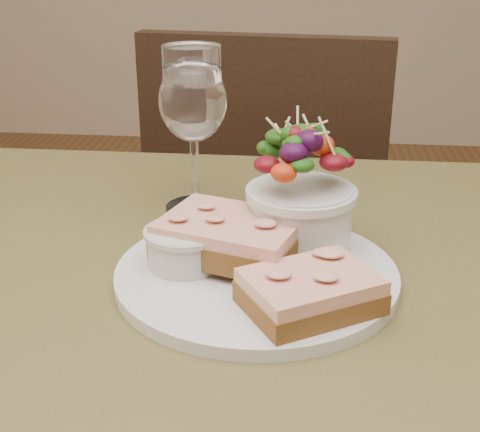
# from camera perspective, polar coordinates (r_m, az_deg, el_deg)

# --- Properties ---
(cafe_table) EXTENTS (0.80, 0.80, 0.75)m
(cafe_table) POSITION_cam_1_polar(r_m,az_deg,el_deg) (0.67, -1.84, -14.07)
(cafe_table) COLOR #4A3E20
(cafe_table) RESTS_ON ground
(chair_far) EXTENTS (0.46, 0.46, 0.90)m
(chair_far) POSITION_cam_1_polar(r_m,az_deg,el_deg) (1.47, 2.91, -8.01)
(chair_far) COLOR black
(chair_far) RESTS_ON ground
(dinner_plate) EXTENTS (0.26, 0.26, 0.01)m
(dinner_plate) POSITION_cam_1_polar(r_m,az_deg,el_deg) (0.63, 1.40, -5.00)
(dinner_plate) COLOR silver
(dinner_plate) RESTS_ON cafe_table
(sandwich_front) EXTENTS (0.13, 0.12, 0.03)m
(sandwich_front) POSITION_cam_1_polar(r_m,az_deg,el_deg) (0.56, 6.02, -6.42)
(sandwich_front) COLOR #442E12
(sandwich_front) RESTS_ON dinner_plate
(sandwich_back) EXTENTS (0.15, 0.13, 0.03)m
(sandwich_back) POSITION_cam_1_polar(r_m,az_deg,el_deg) (0.63, -0.77, -1.72)
(sandwich_back) COLOR #442E12
(sandwich_back) RESTS_ON dinner_plate
(ramekin) EXTENTS (0.07, 0.07, 0.04)m
(ramekin) POSITION_cam_1_polar(r_m,az_deg,el_deg) (0.62, -4.75, -2.52)
(ramekin) COLOR beige
(ramekin) RESTS_ON dinner_plate
(salad_bowl) EXTENTS (0.10, 0.10, 0.13)m
(salad_bowl) POSITION_cam_1_polar(r_m,az_deg,el_deg) (0.65, 5.26, 2.22)
(salad_bowl) COLOR silver
(salad_bowl) RESTS_ON dinner_plate
(garnish) EXTENTS (0.05, 0.04, 0.02)m
(garnish) POSITION_cam_1_polar(r_m,az_deg,el_deg) (0.70, -3.64, -0.76)
(garnish) COLOR #153B0A
(garnish) RESTS_ON dinner_plate
(wine_glass) EXTENTS (0.08, 0.08, 0.18)m
(wine_glass) POSITION_cam_1_polar(r_m,az_deg,el_deg) (0.75, -4.03, 9.36)
(wine_glass) COLOR white
(wine_glass) RESTS_ON cafe_table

